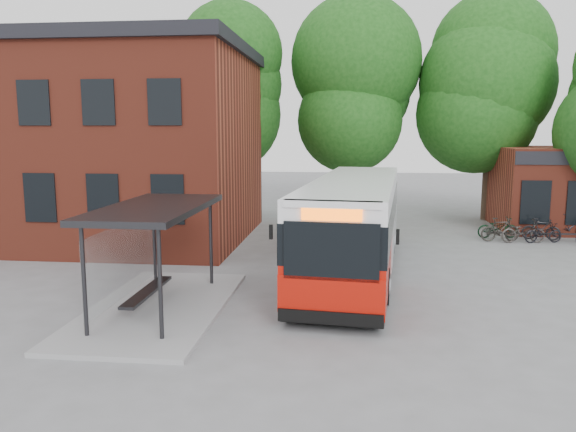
# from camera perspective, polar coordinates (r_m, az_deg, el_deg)

# --- Properties ---
(ground) EXTENTS (100.00, 100.00, 0.00)m
(ground) POSITION_cam_1_polar(r_m,az_deg,el_deg) (15.99, 3.83, -8.91)
(ground) COLOR slate
(station_building) EXTENTS (18.40, 10.40, 8.50)m
(station_building) POSITION_cam_1_polar(r_m,az_deg,el_deg) (27.79, -23.24, 6.81)
(station_building) COLOR maroon
(station_building) RESTS_ON ground
(bus_shelter) EXTENTS (3.60, 7.00, 2.90)m
(bus_shelter) POSITION_cam_1_polar(r_m,az_deg,el_deg) (15.49, -13.19, -4.15)
(bus_shelter) COLOR #28282C
(bus_shelter) RESTS_ON ground
(bike_rail) EXTENTS (5.20, 0.10, 0.38)m
(bike_rail) POSITION_cam_1_polar(r_m,az_deg,el_deg) (27.08, 24.82, -1.97)
(bike_rail) COLOR #28282C
(bike_rail) RESTS_ON ground
(tree_0) EXTENTS (7.92, 7.92, 11.00)m
(tree_0) POSITION_cam_1_polar(r_m,az_deg,el_deg) (31.93, -5.79, 9.87)
(tree_0) COLOR #174A13
(tree_0) RESTS_ON ground
(tree_1) EXTENTS (7.92, 7.92, 10.40)m
(tree_1) POSITION_cam_1_polar(r_m,az_deg,el_deg) (32.23, 7.03, 9.30)
(tree_1) COLOR #174A13
(tree_1) RESTS_ON ground
(tree_2) EXTENTS (7.92, 7.92, 11.00)m
(tree_2) POSITION_cam_1_polar(r_m,az_deg,el_deg) (32.10, 19.83, 9.40)
(tree_2) COLOR #174A13
(tree_2) RESTS_ON ground
(city_bus) EXTENTS (3.91, 12.82, 3.21)m
(city_bus) POSITION_cam_1_polar(r_m,az_deg,el_deg) (19.38, 6.79, -0.95)
(city_bus) COLOR #B51207
(city_bus) RESTS_ON ground
(bicycle_0) EXTENTS (1.89, 0.91, 0.95)m
(bicycle_0) POSITION_cam_1_polar(r_m,az_deg,el_deg) (27.03, 20.50, -1.12)
(bicycle_0) COLOR black
(bicycle_0) RESTS_ON ground
(bicycle_1) EXTENTS (1.83, 0.83, 1.06)m
(bicycle_1) POSITION_cam_1_polar(r_m,az_deg,el_deg) (26.25, 20.77, -1.29)
(bicycle_1) COLOR #2C2925
(bicycle_1) RESTS_ON ground
(bicycle_2) EXTENTS (1.97, 0.91, 1.00)m
(bicycle_2) POSITION_cam_1_polar(r_m,az_deg,el_deg) (26.29, 22.79, -1.46)
(bicycle_2) COLOR #3B3533
(bicycle_2) RESTS_ON ground
(bicycle_3) EXTENTS (1.68, 0.78, 0.97)m
(bicycle_3) POSITION_cam_1_polar(r_m,az_deg,el_deg) (27.31, 24.32, -1.23)
(bicycle_3) COLOR black
(bicycle_3) RESTS_ON ground
(bicycle_4) EXTENTS (1.77, 0.96, 0.88)m
(bicycle_4) POSITION_cam_1_polar(r_m,az_deg,el_deg) (26.65, 24.50, -1.57)
(bicycle_4) COLOR black
(bicycle_4) RESTS_ON ground
(bicycle_5) EXTENTS (1.88, 0.82, 1.10)m
(bicycle_5) POSITION_cam_1_polar(r_m,az_deg,el_deg) (28.40, 26.84, -0.91)
(bicycle_5) COLOR black
(bicycle_5) RESTS_ON ground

